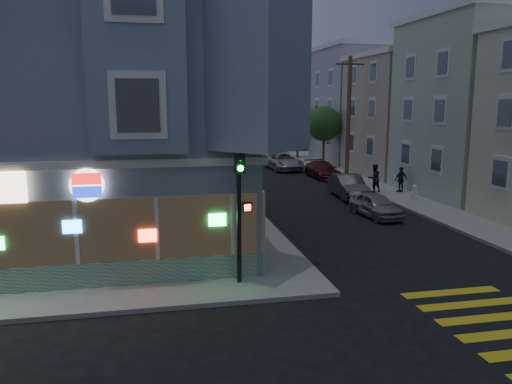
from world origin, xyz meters
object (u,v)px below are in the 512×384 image
object	(u,v)px
pedestrian_a	(374,178)
fire_hydrant	(414,192)
street_tree_far	(298,120)
parked_car_d	(283,161)
street_tree_near	(324,124)
parked_car_b	(348,186)
traffic_signal	(240,189)
parked_car_a	(376,205)
pedestrian_b	(401,179)
parked_car_c	(322,170)
utility_pole	(349,116)

from	to	relation	value
pedestrian_a	fire_hydrant	size ratio (longest dim) A/B	2.01
street_tree_far	pedestrian_a	size ratio (longest dim) A/B	2.97
parked_car_d	street_tree_near	bearing A→B (deg)	-3.56
parked_car_b	traffic_signal	distance (m)	16.50
parked_car_a	traffic_signal	xyz separation A→B (m)	(-8.51, -8.34, 2.59)
street_tree_far	pedestrian_b	size ratio (longest dim) A/B	3.31
parked_car_c	parked_car_d	size ratio (longest dim) A/B	0.83
parked_car_c	traffic_signal	xyz separation A→B (m)	(-10.19, -21.47, 2.58)
utility_pole	parked_car_a	size ratio (longest dim) A/B	2.48
pedestrian_a	pedestrian_b	world-z (taller)	pedestrian_a
utility_pole	street_tree_far	size ratio (longest dim) A/B	1.70
pedestrian_b	parked_car_b	distance (m)	3.77
parked_car_c	pedestrian_b	bearing A→B (deg)	-71.98
pedestrian_b	parked_car_a	bearing A→B (deg)	37.95
pedestrian_a	parked_car_a	world-z (taller)	pedestrian_a
street_tree_far	parked_car_c	distance (m)	13.68
utility_pole	parked_car_b	world-z (taller)	utility_pole
street_tree_far	pedestrian_a	world-z (taller)	street_tree_far
street_tree_near	street_tree_far	xyz separation A→B (m)	(0.00, 8.00, 0.00)
street_tree_near	pedestrian_a	xyz separation A→B (m)	(-0.90, -12.34, -2.89)
street_tree_far	parked_car_c	world-z (taller)	street_tree_far
pedestrian_b	traffic_signal	world-z (taller)	traffic_signal
street_tree_far	traffic_signal	xyz separation A→B (m)	(-12.04, -34.62, -0.73)
utility_pole	traffic_signal	bearing A→B (deg)	-119.88
pedestrian_a	fire_hydrant	xyz separation A→B (m)	(1.27, -2.82, -0.42)
fire_hydrant	parked_car_b	bearing A→B (deg)	147.88
street_tree_near	traffic_signal	xyz separation A→B (m)	(-12.04, -26.62, -0.73)
street_tree_near	pedestrian_b	world-z (taller)	street_tree_near
pedestrian_a	parked_car_c	world-z (taller)	pedestrian_a
pedestrian_a	parked_car_d	distance (m)	12.69
parked_car_c	fire_hydrant	bearing A→B (deg)	-78.95
parked_car_d	traffic_signal	bearing A→B (deg)	-110.26
street_tree_near	parked_car_d	world-z (taller)	street_tree_near
utility_pole	pedestrian_b	distance (m)	7.74
utility_pole	parked_car_c	distance (m)	4.56
fire_hydrant	parked_car_c	bearing A→B (deg)	102.48
street_tree_far	utility_pole	bearing A→B (deg)	-90.82
parked_car_d	parked_car_c	bearing A→B (deg)	-74.09
street_tree_near	street_tree_far	bearing A→B (deg)	90.00
parked_car_b	parked_car_c	size ratio (longest dim) A/B	0.99
parked_car_a	fire_hydrant	size ratio (longest dim) A/B	4.09
street_tree_far	parked_car_b	world-z (taller)	street_tree_far
parked_car_a	parked_car_d	size ratio (longest dim) A/B	0.69
street_tree_far	parked_car_d	size ratio (longest dim) A/B	1.00
utility_pole	street_tree_near	size ratio (longest dim) A/B	1.70
parked_car_a	parked_car_c	distance (m)	13.24
street_tree_near	parked_car_c	size ratio (longest dim) A/B	1.21
street_tree_far	traffic_signal	distance (m)	36.66
utility_pole	pedestrian_b	size ratio (longest dim) A/B	5.62
pedestrian_b	parked_car_c	distance (m)	7.96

